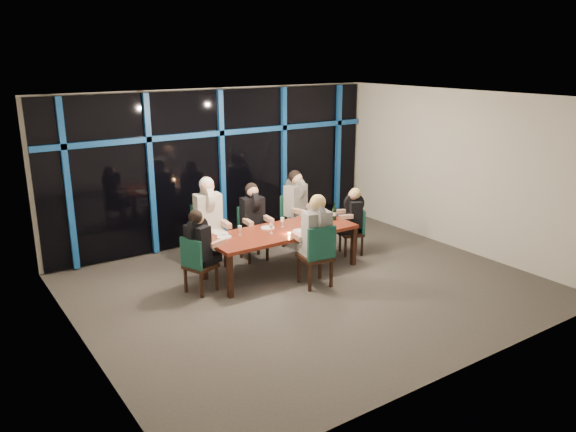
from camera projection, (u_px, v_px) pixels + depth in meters
The scene contains 29 objects.
room at pixel (310, 163), 8.49m from camera, with size 7.04×7.00×3.02m.
window_wall at pixel (221, 164), 10.96m from camera, with size 6.86×0.43×2.94m.
dining_table at pixel (281, 234), 9.50m from camera, with size 2.60×1.00×0.75m.
chair_far_left at pixel (208, 231), 9.89m from camera, with size 0.56×0.56×1.09m.
chair_far_mid at pixel (252, 230), 10.20m from camera, with size 0.49×0.49×0.97m.
chair_far_right at pixel (294, 217), 10.85m from camera, with size 0.59×0.59×1.03m.
chair_end_left at pixel (197, 262), 8.69m from camera, with size 0.55×0.55×0.92m.
chair_end_right at pixel (355, 229), 10.45m from camera, with size 0.52×0.52×0.86m.
chair_near_mid at pixel (318, 253), 8.91m from camera, with size 0.56×0.56×1.04m.
diner_far_left at pixel (209, 209), 9.70m from camera, with size 0.57×0.70×1.06m.
diner_far_mid at pixel (253, 210), 10.02m from camera, with size 0.50×0.62×0.94m.
diner_far_right at pixel (297, 198), 10.68m from camera, with size 0.60×0.70×1.00m.
diner_end_left at pixel (199, 239), 8.64m from camera, with size 0.63×0.56×0.90m.
diner_end_right at pixel (352, 211), 10.33m from camera, with size 0.59×0.53×0.84m.
diner_near_mid at pixel (316, 227), 8.87m from camera, with size 0.56×0.69×1.01m.
plate_far_left at pixel (221, 233), 9.29m from camera, with size 0.24×0.24×0.01m, color white.
plate_far_mid at pixel (268, 228), 9.60m from camera, with size 0.24×0.24×0.01m, color white.
plate_far_right at pixel (321, 214), 10.40m from camera, with size 0.24×0.24×0.01m, color white.
plate_end_left at pixel (224, 237), 9.12m from camera, with size 0.24×0.24×0.01m, color white.
plate_end_right at pixel (323, 217), 10.23m from camera, with size 0.24×0.24×0.01m, color white.
plate_near_mid at pixel (300, 231), 9.42m from camera, with size 0.24×0.24×0.01m, color white.
wine_bottle at pixel (334, 213), 10.03m from camera, with size 0.07×0.07×0.32m.
water_pitcher at pixel (321, 218), 9.79m from camera, with size 0.13×0.12×0.21m.
tea_light at pixel (289, 233), 9.28m from camera, with size 0.05×0.05×0.03m, color #FF9D4C.
wine_glass_a at pixel (271, 227), 9.29m from camera, with size 0.06×0.06×0.16m.
wine_glass_b at pixel (282, 220), 9.65m from camera, with size 0.06×0.06×0.16m.
wine_glass_c at pixel (306, 218), 9.74m from camera, with size 0.07×0.07×0.18m.
wine_glass_d at pixel (240, 228), 9.20m from camera, with size 0.06×0.06×0.16m.
wine_glass_e at pixel (317, 213), 9.97m from camera, with size 0.08×0.08×0.19m.
Camera 1 is at (-4.99, -6.73, 3.64)m, focal length 35.00 mm.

